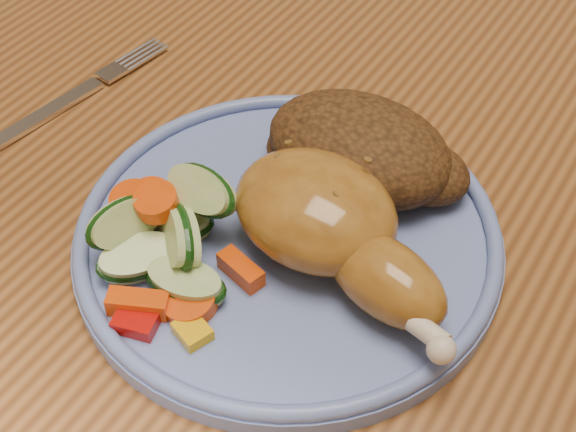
{
  "coord_description": "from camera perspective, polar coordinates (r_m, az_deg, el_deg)",
  "views": [
    {
      "loc": [
        0.14,
        -0.36,
        1.13
      ],
      "look_at": [
        -0.04,
        -0.08,
        0.78
      ],
      "focal_mm": 50.0,
      "sensor_mm": 36.0,
      "label": 1
    }
  ],
  "objects": [
    {
      "name": "rice_pilaf",
      "position": [
        0.52,
        5.35,
        4.6
      ],
      "size": [
        0.13,
        0.09,
        0.05
      ],
      "color": "#4B2C12",
      "rests_on": "plate"
    },
    {
      "name": "dining_table",
      "position": [
        0.6,
        6.8,
        -4.03
      ],
      "size": [
        0.9,
        1.4,
        0.75
      ],
      "color": "brown",
      "rests_on": "ground"
    },
    {
      "name": "fork",
      "position": [
        0.63,
        -15.47,
        7.91
      ],
      "size": [
        0.04,
        0.16,
        0.0
      ],
      "color": "silver",
      "rests_on": "dining_table"
    },
    {
      "name": "chicken_leg",
      "position": [
        0.46,
        3.14,
        -0.72
      ],
      "size": [
        0.17,
        0.1,
        0.06
      ],
      "color": "#A26922",
      "rests_on": "plate"
    },
    {
      "name": "plate_rim",
      "position": [
        0.49,
        0.0,
        -0.8
      ],
      "size": [
        0.26,
        0.26,
        0.01
      ],
      "primitive_type": "torus",
      "color": "#5E73B4",
      "rests_on": "plate"
    },
    {
      "name": "plate",
      "position": [
        0.5,
        0.0,
        -1.65
      ],
      "size": [
        0.26,
        0.26,
        0.01
      ],
      "primitive_type": "cylinder",
      "color": "#5E73B4",
      "rests_on": "dining_table"
    },
    {
      "name": "vegetable_pile",
      "position": [
        0.48,
        -8.66,
        -1.58
      ],
      "size": [
        0.12,
        0.12,
        0.06
      ],
      "color": "#A50A05",
      "rests_on": "plate"
    }
  ]
}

